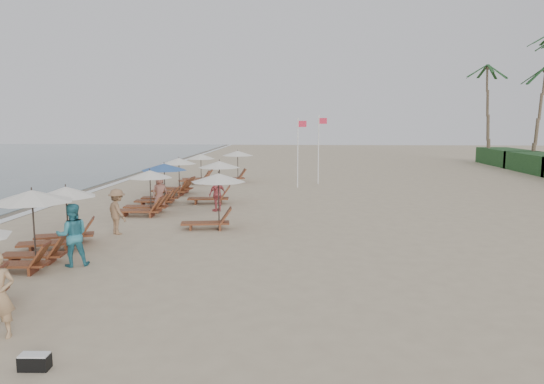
# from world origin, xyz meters

# --- Properties ---
(ground) EXTENTS (160.00, 160.00, 0.00)m
(ground) POSITION_xyz_m (0.00, 0.00, 0.00)
(ground) COLOR tan
(ground) RESTS_ON ground
(wet_sand_band) EXTENTS (3.20, 140.00, 0.01)m
(wet_sand_band) POSITION_xyz_m (-12.50, 10.00, 0.00)
(wet_sand_band) COLOR #6B5E4C
(wet_sand_band) RESTS_ON ground
(foam_line) EXTENTS (0.50, 140.00, 0.02)m
(foam_line) POSITION_xyz_m (-11.20, 10.00, 0.01)
(foam_line) COLOR white
(foam_line) RESTS_ON ground
(lounger_station_1) EXTENTS (2.60, 2.35, 2.33)m
(lounger_station_1) POSITION_xyz_m (-6.26, -0.32, 1.22)
(lounger_station_1) COLOR brown
(lounger_station_1) RESTS_ON ground
(lounger_station_2) EXTENTS (2.55, 2.47, 2.10)m
(lounger_station_2) POSITION_xyz_m (-6.52, 2.25, 0.97)
(lounger_station_2) COLOR brown
(lounger_station_2) RESTS_ON ground
(lounger_station_3) EXTENTS (2.55, 2.09, 2.07)m
(lounger_station_3) POSITION_xyz_m (-5.48, 8.48, 0.96)
(lounger_station_3) COLOR brown
(lounger_station_3) RESTS_ON ground
(lounger_station_4) EXTENTS (2.68, 2.40, 2.14)m
(lounger_station_4) POSITION_xyz_m (-5.57, 11.43, 1.11)
(lounger_station_4) COLOR brown
(lounger_station_4) RESTS_ON ground
(lounger_station_5) EXTENTS (2.68, 2.29, 2.16)m
(lounger_station_5) POSITION_xyz_m (-5.75, 15.10, 0.97)
(lounger_station_5) COLOR brown
(lounger_station_5) RESTS_ON ground
(lounger_station_6) EXTENTS (2.60, 2.46, 2.07)m
(lounger_station_6) POSITION_xyz_m (-5.49, 20.51, 0.93)
(lounger_station_6) COLOR brown
(lounger_station_6) RESTS_ON ground
(inland_station_0) EXTENTS (2.69, 2.24, 2.22)m
(inland_station_0) POSITION_xyz_m (-1.78, 5.60, 1.39)
(inland_station_0) COLOR brown
(inland_station_0) RESTS_ON ground
(inland_station_1) EXTENTS (2.83, 2.24, 2.22)m
(inland_station_1) POSITION_xyz_m (-2.83, 11.93, 1.30)
(inland_station_1) COLOR brown
(inland_station_1) RESTS_ON ground
(inland_station_2) EXTENTS (2.87, 2.24, 2.22)m
(inland_station_2) POSITION_xyz_m (-3.03, 21.43, 1.29)
(inland_station_2) COLOR brown
(inland_station_2) RESTS_ON ground
(beachgoer_mid_a) EXTENTS (1.13, 1.03, 1.89)m
(beachgoer_mid_a) POSITION_xyz_m (-5.05, -0.03, 0.95)
(beachgoer_mid_a) COLOR teal
(beachgoer_mid_a) RESTS_ON ground
(beachgoer_mid_b) EXTENTS (1.26, 1.27, 1.76)m
(beachgoer_mid_b) POSITION_xyz_m (-5.26, 4.30, 0.88)
(beachgoer_mid_b) COLOR #876344
(beachgoer_mid_b) RESTS_ON ground
(beachgoer_far_a) EXTENTS (0.95, 1.01, 1.67)m
(beachgoer_far_a) POSITION_xyz_m (-2.26, 9.53, 0.84)
(beachgoer_far_a) COLOR #B5484B
(beachgoer_far_a) RESTS_ON ground
(beachgoer_far_b) EXTENTS (0.93, 0.87, 1.60)m
(beachgoer_far_b) POSITION_xyz_m (-5.35, 10.53, 0.80)
(beachgoer_far_b) COLOR #A36858
(beachgoer_far_b) RESTS_ON ground
(duffel_bag) EXTENTS (0.52, 0.28, 0.29)m
(duffel_bag) POSITION_xyz_m (-2.88, -6.37, 0.15)
(duffel_bag) COLOR black
(duffel_bag) RESTS_ON ground
(flag_pole_near) EXTENTS (0.59, 0.08, 4.54)m
(flag_pole_near) POSITION_xyz_m (1.57, 18.73, 2.52)
(flag_pole_near) COLOR silver
(flag_pole_near) RESTS_ON ground
(flag_pole_far) EXTENTS (0.59, 0.08, 4.73)m
(flag_pole_far) POSITION_xyz_m (2.98, 20.69, 2.62)
(flag_pole_far) COLOR silver
(flag_pole_far) RESTS_ON ground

